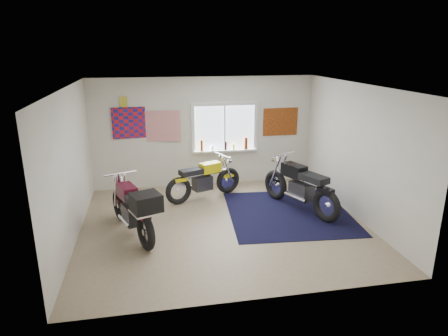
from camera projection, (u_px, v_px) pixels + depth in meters
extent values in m
plane|color=#9E896B|center=(223.00, 224.00, 7.91)|extent=(5.50, 5.50, 0.00)
plane|color=white|center=(223.00, 86.00, 7.13)|extent=(5.50, 5.50, 0.00)
plane|color=silver|center=(205.00, 132.00, 9.87)|extent=(5.50, 0.00, 5.50)
plane|color=silver|center=(259.00, 210.00, 5.17)|extent=(5.50, 0.00, 5.50)
plane|color=silver|center=(70.00, 167.00, 7.03)|extent=(0.00, 5.00, 5.00)
plane|color=silver|center=(358.00, 152.00, 8.01)|extent=(0.00, 5.00, 5.00)
cube|color=black|center=(288.00, 213.00, 8.46)|extent=(2.71, 2.80, 0.01)
cube|color=white|center=(224.00, 128.00, 9.92)|extent=(1.50, 0.02, 1.10)
cube|color=white|center=(225.00, 104.00, 9.73)|extent=(1.66, 0.06, 0.08)
cube|color=white|center=(225.00, 151.00, 10.07)|extent=(1.66, 0.06, 0.08)
cube|color=white|center=(193.00, 129.00, 9.76)|extent=(0.08, 0.06, 1.10)
cube|color=white|center=(255.00, 127.00, 10.04)|extent=(0.08, 0.06, 1.10)
cube|color=white|center=(225.00, 128.00, 9.90)|extent=(0.04, 0.06, 1.10)
cube|color=white|center=(225.00, 151.00, 10.01)|extent=(1.60, 0.16, 0.04)
cylinder|color=brown|center=(202.00, 146.00, 9.85)|extent=(0.07, 0.07, 0.28)
cylinder|color=white|center=(212.00, 148.00, 9.92)|extent=(0.06, 0.06, 0.12)
cylinder|color=black|center=(226.00, 146.00, 9.97)|extent=(0.06, 0.06, 0.22)
cylinder|color=yellow|center=(234.00, 147.00, 10.02)|extent=(0.05, 0.05, 0.14)
cylinder|color=maroon|center=(246.00, 143.00, 10.05)|extent=(0.09, 0.09, 0.30)
plane|color=red|center=(134.00, 123.00, 9.46)|extent=(1.00, 0.07, 1.00)
plane|color=red|center=(161.00, 126.00, 9.59)|extent=(0.90, 0.09, 0.90)
cube|color=gold|center=(123.00, 102.00, 9.28)|extent=(0.18, 0.02, 0.24)
cube|color=#A54C14|center=(280.00, 122.00, 10.14)|extent=(0.90, 0.03, 0.70)
torus|color=black|center=(228.00, 180.00, 9.55)|extent=(0.63, 0.36, 0.63)
torus|color=black|center=(179.00, 191.00, 8.86)|extent=(0.63, 0.36, 0.63)
cylinder|color=white|center=(228.00, 180.00, 9.55)|extent=(0.13, 0.13, 0.10)
cylinder|color=white|center=(179.00, 191.00, 8.86)|extent=(0.13, 0.13, 0.10)
cylinder|color=white|center=(204.00, 174.00, 9.12)|extent=(1.13, 0.53, 0.08)
cube|color=#2F2F31|center=(202.00, 183.00, 9.16)|extent=(0.49, 0.41, 0.32)
cylinder|color=white|center=(199.00, 185.00, 9.31)|extent=(0.51, 0.26, 0.07)
cube|color=yellow|center=(210.00, 167.00, 9.17)|extent=(0.53, 0.41, 0.23)
cube|color=black|center=(191.00, 172.00, 8.92)|extent=(0.58, 0.44, 0.11)
cube|color=yellow|center=(180.00, 180.00, 8.81)|extent=(0.32, 0.25, 0.08)
cube|color=yellow|center=(228.00, 176.00, 9.52)|extent=(0.29, 0.22, 0.05)
cylinder|color=white|center=(222.00, 155.00, 9.27)|extent=(0.26, 0.55, 0.03)
cylinder|color=white|center=(229.00, 160.00, 9.41)|extent=(0.14, 0.18, 0.15)
torus|color=black|center=(276.00, 185.00, 9.17)|extent=(0.40, 0.69, 0.69)
torus|color=black|center=(327.00, 206.00, 7.95)|extent=(0.40, 0.69, 0.69)
cylinder|color=white|center=(276.00, 185.00, 9.17)|extent=(0.15, 0.15, 0.12)
cylinder|color=white|center=(327.00, 206.00, 7.95)|extent=(0.15, 0.15, 0.12)
cylinder|color=white|center=(300.00, 179.00, 8.46)|extent=(0.64, 1.31, 0.10)
cube|color=#2F2F31|center=(301.00, 191.00, 8.49)|extent=(0.48, 0.57, 0.37)
cylinder|color=white|center=(295.00, 197.00, 8.43)|extent=(0.31, 0.58, 0.08)
cube|color=black|center=(294.00, 170.00, 8.57)|extent=(0.48, 0.62, 0.26)
cube|color=black|center=(314.00, 178.00, 8.12)|extent=(0.52, 0.67, 0.13)
cube|color=black|center=(326.00, 190.00, 7.90)|extent=(0.29, 0.37, 0.09)
cube|color=black|center=(276.00, 179.00, 9.13)|extent=(0.26, 0.34, 0.05)
cylinder|color=white|center=(283.00, 154.00, 8.79)|extent=(0.64, 0.30, 0.04)
cylinder|color=white|center=(276.00, 159.00, 9.01)|extent=(0.20, 0.17, 0.18)
torus|color=black|center=(120.00, 205.00, 8.03)|extent=(0.36, 0.67, 0.67)
torus|color=black|center=(146.00, 232.00, 6.86)|extent=(0.36, 0.67, 0.67)
cylinder|color=white|center=(120.00, 205.00, 8.03)|extent=(0.14, 0.14, 0.11)
cylinder|color=white|center=(146.00, 232.00, 6.86)|extent=(0.14, 0.14, 0.11)
cylinder|color=white|center=(131.00, 202.00, 7.35)|extent=(0.54, 1.24, 0.09)
cube|color=#2F2F31|center=(133.00, 214.00, 7.38)|extent=(0.43, 0.53, 0.35)
cylinder|color=white|center=(124.00, 221.00, 7.32)|extent=(0.27, 0.55, 0.07)
cube|color=#3F0A17|center=(127.00, 192.00, 7.46)|extent=(0.43, 0.57, 0.25)
cube|color=black|center=(137.00, 202.00, 7.02)|extent=(0.47, 0.63, 0.12)
cube|color=#3F0A17|center=(144.00, 215.00, 6.82)|extent=(0.26, 0.35, 0.08)
cube|color=#3F0A17|center=(120.00, 199.00, 7.99)|extent=(0.24, 0.32, 0.05)
cylinder|color=white|center=(120.00, 173.00, 7.67)|extent=(0.61, 0.26, 0.04)
cylinder|color=white|center=(118.00, 179.00, 7.88)|extent=(0.19, 0.15, 0.16)
cube|color=black|center=(146.00, 203.00, 6.61)|extent=(0.58, 0.56, 0.31)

